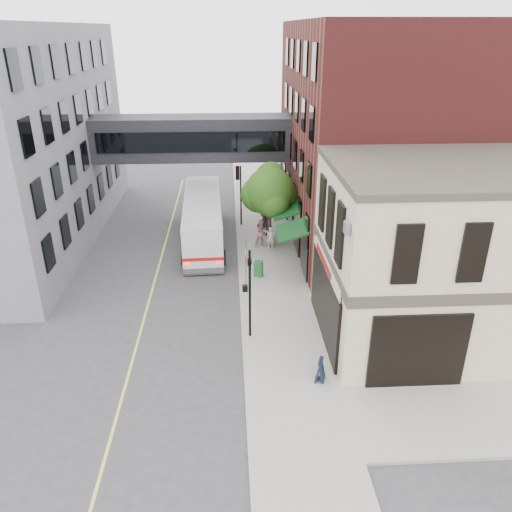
{
  "coord_description": "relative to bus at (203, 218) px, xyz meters",
  "views": [
    {
      "loc": [
        -0.44,
        -18.3,
        13.69
      ],
      "look_at": [
        0.79,
        3.83,
        3.54
      ],
      "focal_mm": 35.0,
      "sensor_mm": 36.0,
      "label": 1
    }
  ],
  "objects": [
    {
      "name": "brick_building",
      "position": [
        12.3,
        0.6,
        5.28
      ],
      "size": [
        13.76,
        18.0,
        14.0
      ],
      "color": "#591C1B",
      "rests_on": "ground"
    },
    {
      "name": "street_tree",
      "position": [
        4.52,
        -1.18,
        2.2
      ],
      "size": [
        3.8,
        3.2,
        5.6
      ],
      "color": "#382619",
      "rests_on": "sidewalk_main"
    },
    {
      "name": "lane_marking",
      "position": [
        -2.68,
        -4.4,
        -1.7
      ],
      "size": [
        0.12,
        40.0,
        0.01
      ],
      "primitive_type": "cube",
      "color": "#D8CC4C",
      "rests_on": "ground"
    },
    {
      "name": "corner_building",
      "position": [
        11.3,
        -12.4,
        2.5
      ],
      "size": [
        10.19,
        8.12,
        8.45
      ],
      "color": "#C0A993",
      "rests_on": "ground"
    },
    {
      "name": "street_sign_pole",
      "position": [
        2.72,
        -7.4,
        0.23
      ],
      "size": [
        0.08,
        0.75,
        3.0
      ],
      "color": "gray",
      "rests_on": "sidewalk_main"
    },
    {
      "name": "traffic_signal_far",
      "position": [
        2.59,
        2.6,
        1.63
      ],
      "size": [
        0.53,
        0.28,
        4.5
      ],
      "color": "black",
      "rests_on": "sidewalk_main"
    },
    {
      "name": "sandwich_board",
      "position": [
        5.52,
        -15.9,
        -1.04
      ],
      "size": [
        0.54,
        0.66,
        1.03
      ],
      "primitive_type": "cube",
      "rotation": [
        0.0,
        0.0,
        -0.33
      ],
      "color": "black",
      "rests_on": "sidewalk_main"
    },
    {
      "name": "bus",
      "position": [
        0.0,
        0.0,
        0.0
      ],
      "size": [
        3.1,
        11.42,
        3.05
      ],
      "color": "silver",
      "rests_on": "ground"
    },
    {
      "name": "ground",
      "position": [
        2.32,
        -14.4,
        -1.71
      ],
      "size": [
        120.0,
        120.0,
        0.0
      ],
      "primitive_type": "plane",
      "color": "#38383A",
      "rests_on": "ground"
    },
    {
      "name": "pedestrian_a",
      "position": [
        4.56,
        -2.08,
        -0.79
      ],
      "size": [
        0.66,
        0.55,
        1.55
      ],
      "primitive_type": "imported",
      "rotation": [
        0.0,
        0.0,
        -0.38
      ],
      "color": "beige",
      "rests_on": "sidewalk_main"
    },
    {
      "name": "sidewalk_main",
      "position": [
        4.32,
        -0.4,
        -1.63
      ],
      "size": [
        4.0,
        60.0,
        0.15
      ],
      "primitive_type": "cube",
      "color": "gray",
      "rests_on": "ground"
    },
    {
      "name": "traffic_signal_near",
      "position": [
        2.69,
        -12.4,
        1.27
      ],
      "size": [
        0.44,
        0.22,
        4.6
      ],
      "color": "black",
      "rests_on": "sidewalk_main"
    },
    {
      "name": "pedestrian_b",
      "position": [
        3.99,
        -1.63,
        -0.61
      ],
      "size": [
        1.05,
        0.89,
        1.9
      ],
      "primitive_type": "imported",
      "rotation": [
        0.0,
        0.0,
        0.2
      ],
      "color": "#C27E89",
      "rests_on": "sidewalk_main"
    },
    {
      "name": "newspaper_box",
      "position": [
        3.51,
        -6.07,
        -1.08
      ],
      "size": [
        0.58,
        0.54,
        0.95
      ],
      "primitive_type": "cube",
      "rotation": [
        0.0,
        0.0,
        -0.28
      ],
      "color": "#145726",
      "rests_on": "sidewalk_main"
    },
    {
      "name": "pedestrian_c",
      "position": [
        4.35,
        0.38,
        -0.66
      ],
      "size": [
        1.33,
        1.09,
        1.79
      ],
      "primitive_type": "imported",
      "rotation": [
        0.0,
        0.0,
        -0.43
      ],
      "color": "#212129",
      "rests_on": "sidewalk_main"
    },
    {
      "name": "skyway_bridge",
      "position": [
        -0.68,
        3.6,
        4.79
      ],
      "size": [
        14.0,
        3.18,
        3.0
      ],
      "color": "black",
      "rests_on": "ground"
    }
  ]
}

